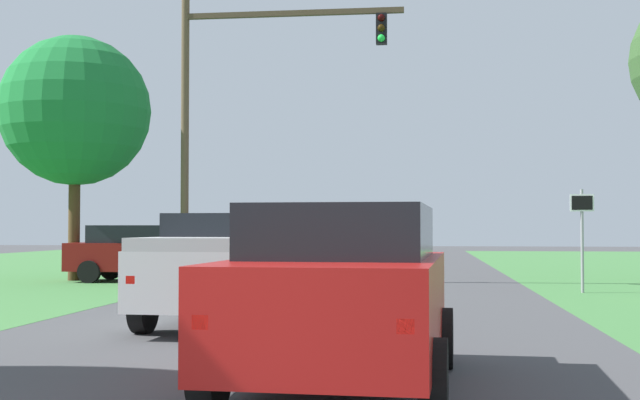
# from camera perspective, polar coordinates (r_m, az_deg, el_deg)

# --- Properties ---
(ground_plane) EXTENTS (120.00, 120.00, 0.00)m
(ground_plane) POSITION_cam_1_polar(r_m,az_deg,el_deg) (15.36, -0.44, -8.14)
(ground_plane) COLOR #424244
(red_suv_near) EXTENTS (2.44, 4.54, 1.91)m
(red_suv_near) POSITION_cam_1_polar(r_m,az_deg,el_deg) (8.96, 1.52, -6.13)
(red_suv_near) COLOR #9E1411
(red_suv_near) RESTS_ON ground_plane
(pickup_truck_lead) EXTENTS (2.52, 5.34, 1.91)m
(pickup_truck_lead) POSITION_cam_1_polar(r_m,az_deg,el_deg) (14.78, -5.94, -4.52)
(pickup_truck_lead) COLOR silver
(pickup_truck_lead) RESTS_ON ground_plane
(traffic_light) EXTENTS (6.73, 0.40, 8.67)m
(traffic_light) POSITION_cam_1_polar(r_m,az_deg,el_deg) (25.58, -5.71, 6.98)
(traffic_light) COLOR brown
(traffic_light) RESTS_ON ground_plane
(keep_moving_sign) EXTENTS (0.60, 0.09, 2.66)m
(keep_moving_sign) POSITION_cam_1_polar(r_m,az_deg,el_deg) (22.56, 17.32, -1.74)
(keep_moving_sign) COLOR gray
(keep_moving_sign) RESTS_ON ground_plane
(crossing_suv_far) EXTENTS (4.59, 2.10, 1.74)m
(crossing_suv_far) POSITION_cam_1_polar(r_m,az_deg,el_deg) (26.64, -11.90, -3.45)
(crossing_suv_far) COLOR maroon
(crossing_suv_far) RESTS_ON ground_plane
(extra_tree_1) EXTENTS (4.74, 4.74, 7.74)m
(extra_tree_1) POSITION_cam_1_polar(r_m,az_deg,el_deg) (27.92, -16.24, 5.78)
(extra_tree_1) COLOR #4C351E
(extra_tree_1) RESTS_ON ground_plane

